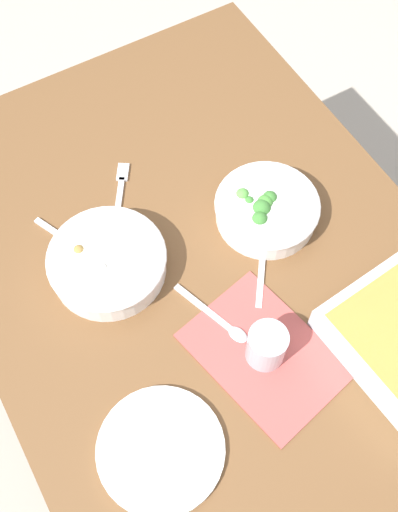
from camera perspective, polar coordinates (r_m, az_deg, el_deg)
ground_plane at (r=1.94m, az=0.00°, el=-10.62°), size 6.00×6.00×0.00m
dining_table at (r=1.33m, az=0.00°, el=-1.86°), size 1.20×0.90×0.74m
placemat at (r=1.17m, az=5.78°, el=-8.91°), size 0.32×0.25×0.00m
stew_bowl at (r=1.22m, az=-8.28°, el=-0.55°), size 0.23×0.23×0.06m
broccoli_bowl at (r=1.28m, az=6.12°, el=4.26°), size 0.21×0.21×0.07m
drink_cup at (r=1.14m, az=5.94°, el=-8.28°), size 0.07×0.07×0.08m
side_plate at (r=1.12m, az=-3.49°, el=-17.09°), size 0.22×0.22×0.01m
spoon_by_stew at (r=1.28m, az=-10.92°, el=0.77°), size 0.17×0.09×0.01m
spoon_by_broccoli at (r=1.26m, az=5.77°, el=-0.01°), size 0.15×0.12×0.01m
spoon_spare at (r=1.19m, az=1.97°, el=-5.93°), size 0.17×0.07×0.01m
fork_on_table at (r=1.34m, az=-7.15°, el=5.75°), size 0.16×0.11×0.01m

